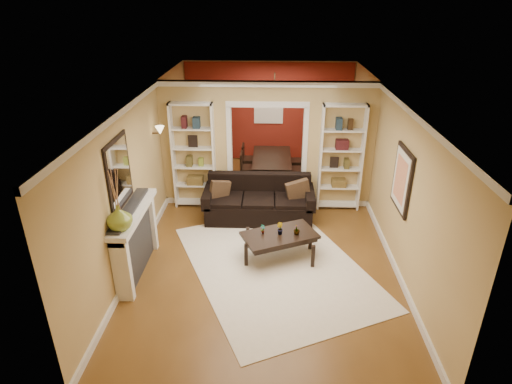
{
  "coord_description": "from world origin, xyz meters",
  "views": [
    {
      "loc": [
        0.09,
        -7.44,
        4.3
      ],
      "look_at": [
        -0.16,
        -0.8,
        1.19
      ],
      "focal_mm": 30.0,
      "sensor_mm": 36.0,
      "label": 1
    }
  ],
  "objects_px": {
    "bookshelf_left": "(194,156)",
    "bookshelf_right": "(341,158)",
    "coffee_table": "(279,246)",
    "dining_table": "(273,168)",
    "fireplace": "(137,242)",
    "sofa": "(259,199)"
  },
  "relations": [
    {
      "from": "bookshelf_left",
      "to": "dining_table",
      "type": "height_order",
      "value": "bookshelf_left"
    },
    {
      "from": "fireplace",
      "to": "dining_table",
      "type": "xyz_separation_m",
      "value": [
        2.23,
        4.05,
        -0.28
      ]
    },
    {
      "from": "coffee_table",
      "to": "fireplace",
      "type": "bearing_deg",
      "value": 168.17
    },
    {
      "from": "dining_table",
      "to": "sofa",
      "type": "bearing_deg",
      "value": 172.12
    },
    {
      "from": "sofa",
      "to": "dining_table",
      "type": "relative_size",
      "value": 1.33
    },
    {
      "from": "sofa",
      "to": "bookshelf_right",
      "type": "distance_m",
      "value": 1.93
    },
    {
      "from": "bookshelf_left",
      "to": "dining_table",
      "type": "relative_size",
      "value": 1.35
    },
    {
      "from": "coffee_table",
      "to": "fireplace",
      "type": "relative_size",
      "value": 0.74
    },
    {
      "from": "sofa",
      "to": "dining_table",
      "type": "bearing_deg",
      "value": 82.12
    },
    {
      "from": "bookshelf_left",
      "to": "fireplace",
      "type": "xyz_separation_m",
      "value": [
        -0.54,
        -2.53,
        -0.57
      ]
    },
    {
      "from": "sofa",
      "to": "bookshelf_left",
      "type": "bearing_deg",
      "value": 157.51
    },
    {
      "from": "coffee_table",
      "to": "bookshelf_right",
      "type": "height_order",
      "value": "bookshelf_right"
    },
    {
      "from": "fireplace",
      "to": "dining_table",
      "type": "height_order",
      "value": "fireplace"
    },
    {
      "from": "bookshelf_left",
      "to": "bookshelf_right",
      "type": "height_order",
      "value": "same"
    },
    {
      "from": "sofa",
      "to": "bookshelf_right",
      "type": "relative_size",
      "value": 0.98
    },
    {
      "from": "bookshelf_left",
      "to": "dining_table",
      "type": "xyz_separation_m",
      "value": [
        1.69,
        1.52,
        -0.85
      ]
    },
    {
      "from": "bookshelf_left",
      "to": "bookshelf_right",
      "type": "xyz_separation_m",
      "value": [
        3.1,
        0.0,
        0.0
      ]
    },
    {
      "from": "coffee_table",
      "to": "dining_table",
      "type": "bearing_deg",
      "value": 67.78
    },
    {
      "from": "fireplace",
      "to": "bookshelf_left",
      "type": "bearing_deg",
      "value": 77.95
    },
    {
      "from": "fireplace",
      "to": "dining_table",
      "type": "relative_size",
      "value": 1.0
    },
    {
      "from": "coffee_table",
      "to": "bookshelf_left",
      "type": "bearing_deg",
      "value": 107.76
    },
    {
      "from": "sofa",
      "to": "dining_table",
      "type": "distance_m",
      "value": 2.12
    }
  ]
}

